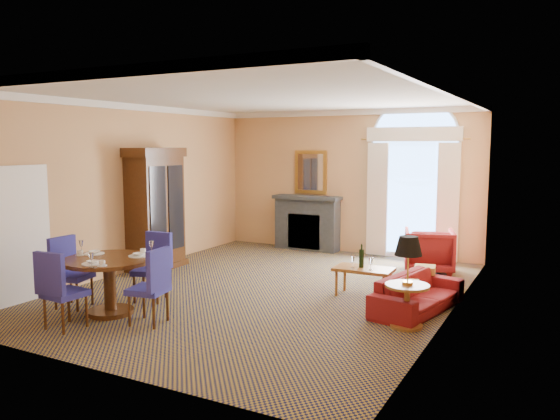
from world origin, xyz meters
The scene contains 12 objects.
ground centered at (0.00, 0.00, 0.00)m, with size 7.50×7.50×0.00m, color #141740.
room_envelope centered at (-0.03, 0.67, 2.51)m, with size 6.04×7.52×3.45m.
armoire centered at (-2.72, 0.39, 1.14)m, with size 0.68×1.21×2.37m.
dining_table centered at (-1.33, -2.21, 0.60)m, with size 1.30×1.30×1.02m.
dining_chair_north centered at (-1.28, -1.31, 0.60)m, with size 0.60×0.60×1.06m.
dining_chair_south centered at (-1.41, -3.05, 0.60)m, with size 0.51×0.52×1.06m.
dining_chair_east centered at (-0.45, -2.30, 0.60)m, with size 0.55×0.55×1.06m.
dining_chair_west centered at (-2.16, -2.22, 0.60)m, with size 0.56×0.56×1.06m.
sofa centered at (2.55, 0.01, 0.26)m, with size 1.79×0.70×0.52m, color maroon.
armchair centered at (2.13, 2.57, 0.42)m, with size 0.90×0.92×0.84m, color maroon.
coffee_table centered at (1.59, 0.37, 0.44)m, with size 0.94×0.54×0.85m.
side_table centered at (2.60, -0.79, 0.78)m, with size 0.59×0.59×1.21m.
Camera 1 is at (4.42, -7.82, 2.43)m, focal length 35.00 mm.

